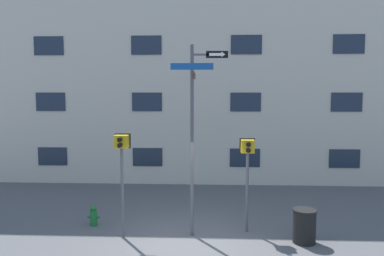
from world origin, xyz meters
The scene contains 7 objects.
ground_plane centered at (0.00, 0.00, 0.00)m, with size 60.00×60.00×0.00m, color #515154.
building_facade centered at (0.00, 6.55, 5.69)m, with size 24.00×0.63×11.37m.
street_sign_pole centered at (0.16, 0.73, 2.99)m, with size 1.47×1.09×5.01m.
pedestrian_signal_left centered at (-1.70, 0.45, 2.14)m, with size 0.41×0.40×2.73m.
pedestrian_signal_right centered at (1.57, 1.07, 2.02)m, with size 0.41×0.40×2.55m.
fire_hydrant centered at (-2.75, 1.31, 0.28)m, with size 0.36×0.20×0.59m.
trash_bin centered at (2.95, 0.35, 0.43)m, with size 0.60×0.60×0.86m.
Camera 1 is at (0.54, -8.92, 3.78)m, focal length 35.00 mm.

